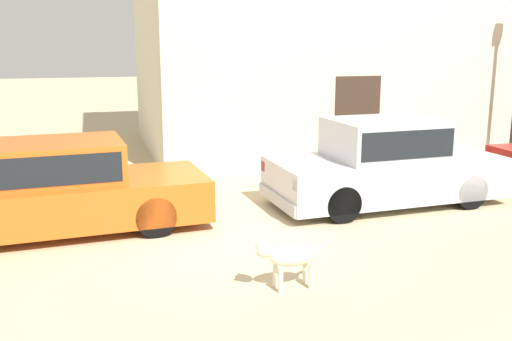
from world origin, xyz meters
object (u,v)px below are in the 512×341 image
parked_sedan_second (385,163)px  stray_cat (277,248)px  parked_sedan_nearest (55,187)px  stray_dog_spotted (287,255)px

parked_sedan_second → stray_cat: (-2.62, -1.84, -0.68)m
parked_sedan_nearest → parked_sedan_second: bearing=-3.7°
stray_cat → stray_dog_spotted: bearing=38.2°
parked_sedan_nearest → stray_dog_spotted: size_ratio=4.76×
parked_sedan_second → stray_dog_spotted: 4.19m
parked_sedan_nearest → stray_cat: size_ratio=8.77×
stray_dog_spotted → stray_cat: (0.25, 1.19, -0.35)m
parked_sedan_nearest → stray_cat: 3.53m
parked_sedan_second → stray_dog_spotted: bearing=-136.3°
parked_sedan_nearest → parked_sedan_second: size_ratio=1.10×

